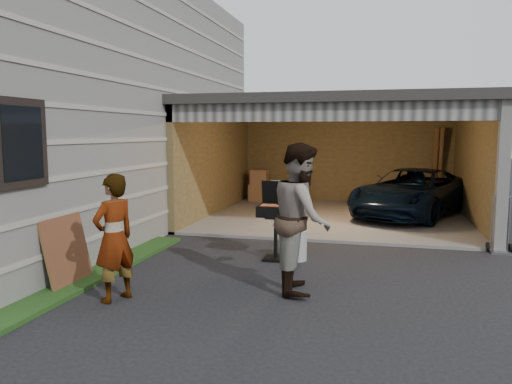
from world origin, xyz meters
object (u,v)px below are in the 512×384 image
minivan (412,195)px  bbq_grill (276,214)px  woman (114,238)px  propane_tank (297,245)px  hand_truck (500,242)px  man (301,218)px  plywood_panel (67,251)px

minivan → bbq_grill: bbq_grill is taller
bbq_grill → woman: bearing=-121.5°
woman → propane_tank: 3.24m
propane_tank → hand_truck: size_ratio=0.49×
minivan → propane_tank: bearing=-89.9°
man → woman: bearing=103.2°
plywood_panel → woman: bearing=-22.4°
woman → man: size_ratio=0.81×
minivan → woman: (-4.00, -7.40, 0.22)m
minivan → woman: bearing=-94.7°
minivan → plywood_panel: bearing=-101.8°
woman → man: man is taller
propane_tank → hand_truck: bearing=22.3°
bbq_grill → hand_truck: 4.07m
man → propane_tank: 1.78m
minivan → man: bearing=-81.9°
man → bbq_grill: 1.70m
bbq_grill → hand_truck: (3.77, 1.44, -0.58)m
hand_truck → woman: bearing=-144.3°
man → bbq_grill: size_ratio=1.52×
man → minivan: bearing=-26.3°
woman → hand_truck: size_ratio=1.59×
woman → bbq_grill: (1.55, 2.53, -0.03)m
minivan → man: man is taller
propane_tank → man: bearing=-78.5°
woman → propane_tank: size_ratio=3.22×
woman → propane_tank: (1.90, 2.57, -0.56)m
propane_tank → hand_truck: hand_truck is taller
woman → bbq_grill: bearing=171.9°
man → propane_tank: (-0.32, 1.58, -0.75)m
bbq_grill → minivan: bearing=63.3°
bbq_grill → plywood_panel: (-2.53, -2.13, -0.28)m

